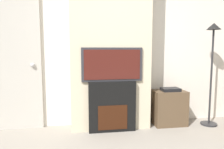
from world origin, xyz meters
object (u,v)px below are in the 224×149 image
Objects in this scene: fireplace at (112,106)px; floor_lamp at (212,57)px; media_stand at (169,107)px; television at (112,64)px.

floor_lamp is (1.59, 0.01, 0.72)m from fireplace.
media_stand is (-0.63, 0.13, -0.81)m from floor_lamp.
floor_lamp is at bearing 0.39° from fireplace.
fireplace is 1.24× the size of media_stand.
television is at bearing -171.73° from media_stand.
media_stand is (0.95, 0.14, -0.09)m from fireplace.
floor_lamp is at bearing 0.47° from television.
fireplace is at bearing -171.84° from media_stand.
floor_lamp reaches higher than television.
television is 1.59m from floor_lamp.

